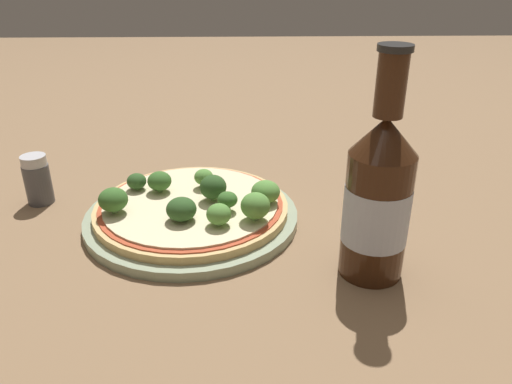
# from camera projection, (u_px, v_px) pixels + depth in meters

# --- Properties ---
(ground_plane) EXTENTS (3.00, 3.00, 0.00)m
(ground_plane) POSITION_uv_depth(u_px,v_px,m) (193.00, 217.00, 0.64)
(ground_plane) COLOR #846647
(plate) EXTENTS (0.27, 0.27, 0.01)m
(plate) POSITION_uv_depth(u_px,v_px,m) (192.00, 216.00, 0.63)
(plate) COLOR #93A384
(plate) RESTS_ON ground_plane
(pizza) EXTENTS (0.24, 0.24, 0.01)m
(pizza) POSITION_uv_depth(u_px,v_px,m) (192.00, 207.00, 0.62)
(pizza) COLOR tan
(pizza) RESTS_ON plate
(broccoli_floret_0) EXTENTS (0.02, 0.02, 0.03)m
(broccoli_floret_0) POSITION_uv_depth(u_px,v_px,m) (204.00, 177.00, 0.65)
(broccoli_floret_0) COLOR #7A9E5B
(broccoli_floret_0) RESTS_ON pizza
(broccoli_floret_1) EXTENTS (0.03, 0.03, 0.03)m
(broccoli_floret_1) POSITION_uv_depth(u_px,v_px,m) (213.00, 187.00, 0.62)
(broccoli_floret_1) COLOR #7A9E5B
(broccoli_floret_1) RESTS_ON pizza
(broccoli_floret_2) EXTENTS (0.03, 0.03, 0.03)m
(broccoli_floret_2) POSITION_uv_depth(u_px,v_px,m) (255.00, 206.00, 0.57)
(broccoli_floret_2) COLOR #7A9E5B
(broccoli_floret_2) RESTS_ON pizza
(broccoli_floret_3) EXTENTS (0.03, 0.03, 0.03)m
(broccoli_floret_3) POSITION_uv_depth(u_px,v_px,m) (159.00, 181.00, 0.64)
(broccoli_floret_3) COLOR #7A9E5B
(broccoli_floret_3) RESTS_ON pizza
(broccoli_floret_4) EXTENTS (0.04, 0.04, 0.03)m
(broccoli_floret_4) POSITION_uv_depth(u_px,v_px,m) (266.00, 192.00, 0.61)
(broccoli_floret_4) COLOR #7A9E5B
(broccoli_floret_4) RESTS_ON pizza
(broccoli_floret_5) EXTENTS (0.03, 0.03, 0.03)m
(broccoli_floret_5) POSITION_uv_depth(u_px,v_px,m) (113.00, 200.00, 0.59)
(broccoli_floret_5) COLOR #7A9E5B
(broccoli_floret_5) RESTS_ON pizza
(broccoli_floret_6) EXTENTS (0.03, 0.03, 0.03)m
(broccoli_floret_6) POSITION_uv_depth(u_px,v_px,m) (219.00, 214.00, 0.56)
(broccoli_floret_6) COLOR #7A9E5B
(broccoli_floret_6) RESTS_ON pizza
(broccoli_floret_7) EXTENTS (0.04, 0.04, 0.03)m
(broccoli_floret_7) POSITION_uv_depth(u_px,v_px,m) (181.00, 209.00, 0.57)
(broccoli_floret_7) COLOR #7A9E5B
(broccoli_floret_7) RESTS_ON pizza
(broccoli_floret_8) EXTENTS (0.03, 0.03, 0.02)m
(broccoli_floret_8) POSITION_uv_depth(u_px,v_px,m) (137.00, 181.00, 0.65)
(broccoli_floret_8) COLOR #7A9E5B
(broccoli_floret_8) RESTS_ON pizza
(broccoli_floret_9) EXTENTS (0.02, 0.02, 0.02)m
(broccoli_floret_9) POSITION_uv_depth(u_px,v_px,m) (227.00, 200.00, 0.59)
(broccoli_floret_9) COLOR #7A9E5B
(broccoli_floret_9) RESTS_ON pizza
(beer_bottle) EXTENTS (0.07, 0.07, 0.24)m
(beer_bottle) POSITION_uv_depth(u_px,v_px,m) (378.00, 198.00, 0.49)
(beer_bottle) COLOR #381E0F
(beer_bottle) RESTS_ON ground_plane
(pepper_shaker) EXTENTS (0.03, 0.03, 0.07)m
(pepper_shaker) POSITION_uv_depth(u_px,v_px,m) (37.00, 180.00, 0.66)
(pepper_shaker) COLOR #4C4C51
(pepper_shaker) RESTS_ON ground_plane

